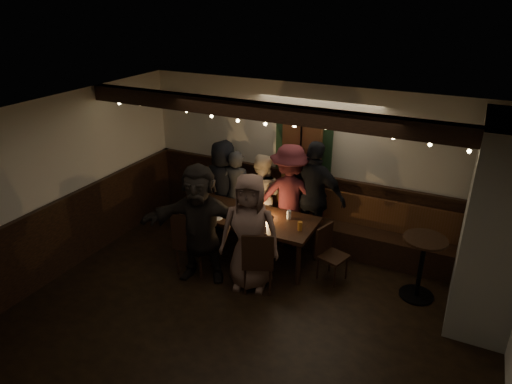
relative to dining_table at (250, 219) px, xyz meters
The scene contains 13 objects.
room 1.75m from the dining_table, ahead, with size 6.02×5.01×2.62m.
dining_table is the anchor object (origin of this frame).
chair_near_left 0.99m from the dining_table, 125.88° to the right, with size 0.51×0.51×1.01m.
chair_near_right 0.93m from the dining_table, 56.54° to the right, with size 0.56×0.56×0.95m.
chair_end 1.29m from the dining_table, ahead, with size 0.47×0.47×0.82m.
high_top 2.54m from the dining_table, ahead, with size 0.58×0.58×0.92m.
person_a 1.13m from the dining_table, 140.95° to the left, with size 0.79×0.51×1.61m, color black.
person_b 0.88m from the dining_table, 132.20° to the left, with size 0.55×0.36×1.50m, color #2B2B2E.
person_c 0.70m from the dining_table, 101.55° to the left, with size 0.73×0.57×1.49m, color beige.
person_d 0.78m from the dining_table, 59.99° to the left, with size 1.12×0.64×1.73m, color #46181E.
person_e 1.09m from the dining_table, 43.32° to the left, with size 1.07×0.44×1.82m, color black.
person_f 0.91m from the dining_table, 116.38° to the right, with size 1.64×0.52×1.77m, color black.
person_g 0.78m from the dining_table, 63.32° to the right, with size 0.84×0.54×1.71m, color brown.
Camera 1 is at (2.19, -4.16, 3.91)m, focal length 32.00 mm.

